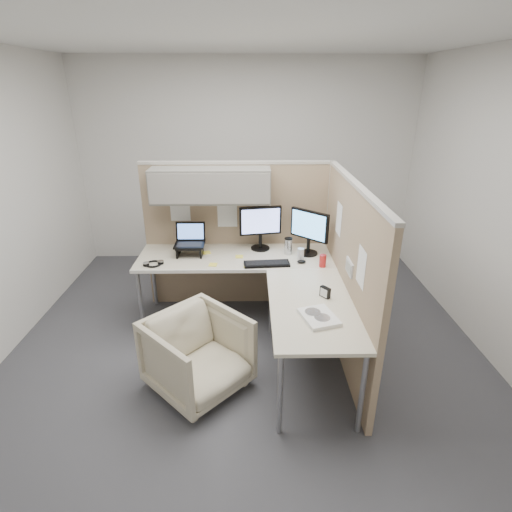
{
  "coord_description": "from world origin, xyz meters",
  "views": [
    {
      "loc": [
        0.05,
        -3.23,
        2.35
      ],
      "look_at": [
        0.1,
        0.25,
        0.85
      ],
      "focal_mm": 28.0,
      "sensor_mm": 36.0,
      "label": 1
    }
  ],
  "objects_px": {
    "desk": "(259,277)",
    "keyboard": "(267,264)",
    "office_chair": "(198,351)",
    "monitor_left": "(260,224)"
  },
  "relations": [
    {
      "from": "office_chair",
      "to": "keyboard",
      "type": "xyz_separation_m",
      "value": [
        0.59,
        0.87,
        0.38
      ]
    },
    {
      "from": "desk",
      "to": "keyboard",
      "type": "bearing_deg",
      "value": 65.7
    },
    {
      "from": "keyboard",
      "to": "office_chair",
      "type": "bearing_deg",
      "value": -128.76
    },
    {
      "from": "keyboard",
      "to": "desk",
      "type": "bearing_deg",
      "value": -118.76
    },
    {
      "from": "desk",
      "to": "office_chair",
      "type": "distance_m",
      "value": 0.91
    },
    {
      "from": "desk",
      "to": "keyboard",
      "type": "height_order",
      "value": "keyboard"
    },
    {
      "from": "office_chair",
      "to": "desk",
      "type": "bearing_deg",
      "value": 8.02
    },
    {
      "from": "desk",
      "to": "office_chair",
      "type": "relative_size",
      "value": 2.78
    },
    {
      "from": "desk",
      "to": "keyboard",
      "type": "xyz_separation_m",
      "value": [
        0.08,
        0.18,
        0.05
      ]
    },
    {
      "from": "office_chair",
      "to": "monitor_left",
      "type": "height_order",
      "value": "monitor_left"
    }
  ]
}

